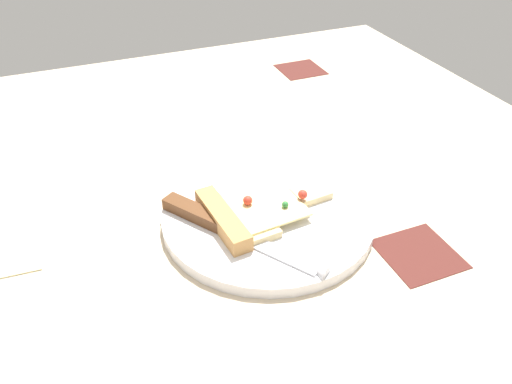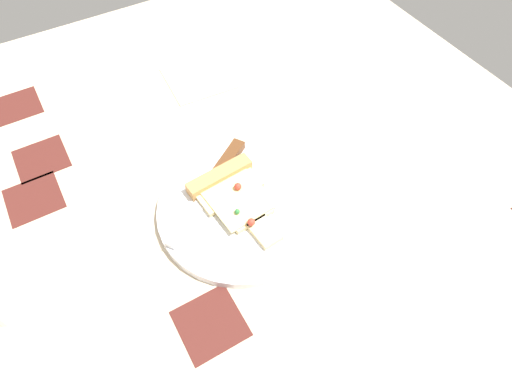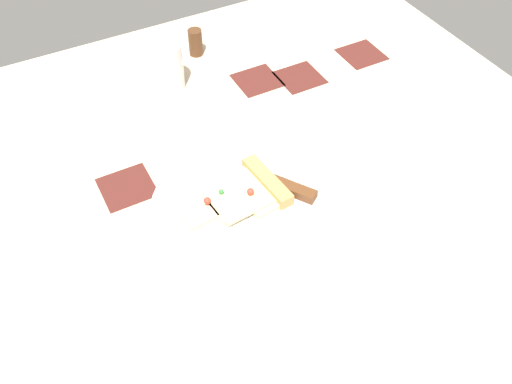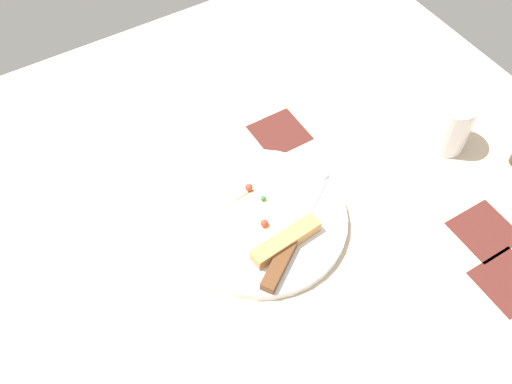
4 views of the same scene
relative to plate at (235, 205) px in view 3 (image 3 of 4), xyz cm
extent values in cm
cube|color=#C6B293|center=(2.05, 6.56, -2.30)|extent=(124.87, 124.87, 3.00)
cube|color=#4C1E19|center=(-29.78, 20.22, -0.90)|extent=(9.00, 9.00, 0.20)
cube|color=#4C1E19|center=(-27.26, 45.48, -0.90)|extent=(9.00, 9.00, 0.20)
cube|color=#4C1E19|center=(-13.21, -14.60, -0.90)|extent=(9.00, 9.00, 0.20)
cube|color=#4C1E19|center=(-26.40, 28.76, -0.90)|extent=(9.00, 9.00, 0.20)
cylinder|color=silver|center=(0.00, 0.00, 0.00)|extent=(28.10, 28.10, 1.59)
cube|color=beige|center=(-0.37, 3.98, 1.30)|extent=(11.51, 7.00, 1.00)
cube|color=beige|center=(0.14, -1.49, 1.30)|extent=(7.69, 6.25, 1.00)
cube|color=beige|center=(0.61, -6.47, 1.30)|extent=(4.07, 5.51, 1.00)
cube|color=#EDD88C|center=(-0.09, 1.00, 1.95)|extent=(10.09, 10.82, 0.30)
cube|color=tan|center=(-0.65, 6.97, 1.90)|extent=(12.19, 3.71, 2.20)
sphere|color=red|center=(0.76, 2.58, 2.71)|extent=(1.23, 1.23, 1.23)
sphere|color=red|center=(-0.77, -4.59, 2.72)|extent=(1.24, 1.24, 1.24)
sphere|color=#2D7A38|center=(-1.65, -1.66, 2.53)|extent=(0.86, 0.86, 0.86)
cube|color=silver|center=(-7.67, 2.49, 0.95)|extent=(11.09, 8.32, 0.30)
cone|color=silver|center=(-12.66, -0.84, 0.95)|extent=(2.77, 2.77, 2.00)
cube|color=#593319|center=(2.32, 9.14, 1.60)|extent=(9.54, 7.38, 1.60)
cylinder|color=white|center=(-36.79, 2.63, 4.14)|extent=(7.38, 7.38, 9.88)
cylinder|color=#4C2D19|center=(-44.91, 12.83, 2.20)|extent=(3.09, 3.09, 6.00)
cube|color=silver|center=(-44.56, 37.58, -0.40)|extent=(6.50, 9.01, 0.80)
cube|color=silver|center=(-39.89, 30.48, -0.40)|extent=(3.98, 4.33, 0.80)
cube|color=beige|center=(8.47, 34.75, -0.60)|extent=(13.82, 13.82, 0.40)
camera|label=1|loc=(-48.44, 21.61, 42.54)|focal=35.80mm
camera|label=2|loc=(-18.50, -36.76, 60.57)|focal=30.73mm
camera|label=3|loc=(56.10, -25.90, 71.12)|focal=39.17mm
camera|label=4|loc=(27.55, 44.09, 77.67)|focal=40.88mm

